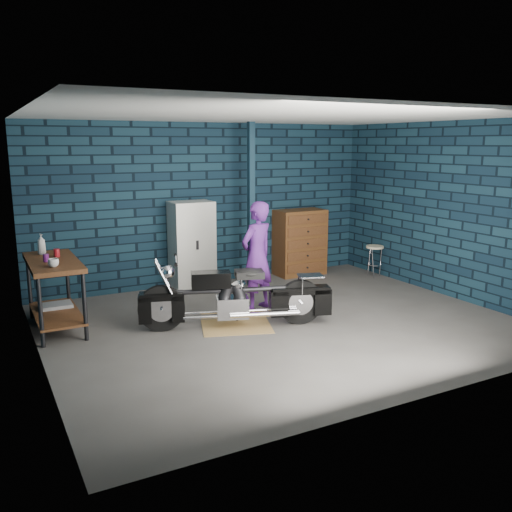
{
  "coord_description": "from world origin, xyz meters",
  "views": [
    {
      "loc": [
        -3.52,
        -5.95,
        2.36
      ],
      "look_at": [
        -0.23,
        0.3,
        0.89
      ],
      "focal_mm": 38.0,
      "sensor_mm": 36.0,
      "label": 1
    }
  ],
  "objects_px": {
    "locker": "(192,246)",
    "tool_chest": "(300,242)",
    "workbench": "(55,295)",
    "person": "(257,256)",
    "motorcycle": "(236,292)",
    "storage_bin": "(56,313)",
    "shop_stool": "(374,261)"
  },
  "relations": [
    {
      "from": "motorcycle",
      "to": "tool_chest",
      "type": "bearing_deg",
      "value": 60.9
    },
    {
      "from": "tool_chest",
      "to": "shop_stool",
      "type": "relative_size",
      "value": 2.1
    },
    {
      "from": "workbench",
      "to": "locker",
      "type": "xyz_separation_m",
      "value": [
        2.29,
        1.05,
        0.27
      ]
    },
    {
      "from": "motorcycle",
      "to": "tool_chest",
      "type": "relative_size",
      "value": 1.8
    },
    {
      "from": "person",
      "to": "locker",
      "type": "xyz_separation_m",
      "value": [
        -0.41,
        1.5,
        -0.06
      ]
    },
    {
      "from": "tool_chest",
      "to": "shop_stool",
      "type": "xyz_separation_m",
      "value": [
        1.08,
        -0.78,
        -0.31
      ]
    },
    {
      "from": "tool_chest",
      "to": "shop_stool",
      "type": "height_order",
      "value": "tool_chest"
    },
    {
      "from": "motorcycle",
      "to": "person",
      "type": "distance_m",
      "value": 0.89
    },
    {
      "from": "shop_stool",
      "to": "person",
      "type": "bearing_deg",
      "value": -165.41
    },
    {
      "from": "workbench",
      "to": "tool_chest",
      "type": "height_order",
      "value": "tool_chest"
    },
    {
      "from": "person",
      "to": "shop_stool",
      "type": "relative_size",
      "value": 2.76
    },
    {
      "from": "shop_stool",
      "to": "locker",
      "type": "bearing_deg",
      "value": 166.2
    },
    {
      "from": "locker",
      "to": "workbench",
      "type": "bearing_deg",
      "value": -155.34
    },
    {
      "from": "tool_chest",
      "to": "person",
      "type": "bearing_deg",
      "value": -138.34
    },
    {
      "from": "motorcycle",
      "to": "person",
      "type": "bearing_deg",
      "value": 62.31
    },
    {
      "from": "person",
      "to": "storage_bin",
      "type": "xyz_separation_m",
      "value": [
        -2.67,
        0.7,
        -0.65
      ]
    },
    {
      "from": "workbench",
      "to": "person",
      "type": "relative_size",
      "value": 0.89
    },
    {
      "from": "workbench",
      "to": "tool_chest",
      "type": "relative_size",
      "value": 1.18
    },
    {
      "from": "locker",
      "to": "tool_chest",
      "type": "distance_m",
      "value": 2.1
    },
    {
      "from": "workbench",
      "to": "tool_chest",
      "type": "distance_m",
      "value": 4.51
    },
    {
      "from": "locker",
      "to": "shop_stool",
      "type": "xyz_separation_m",
      "value": [
        3.17,
        -0.78,
        -0.44
      ]
    },
    {
      "from": "person",
      "to": "storage_bin",
      "type": "height_order",
      "value": "person"
    },
    {
      "from": "workbench",
      "to": "shop_stool",
      "type": "xyz_separation_m",
      "value": [
        5.46,
        0.27,
        -0.17
      ]
    },
    {
      "from": "workbench",
      "to": "locker",
      "type": "distance_m",
      "value": 2.53
    },
    {
      "from": "workbench",
      "to": "person",
      "type": "bearing_deg",
      "value": -9.49
    },
    {
      "from": "motorcycle",
      "to": "workbench",
      "type": "bearing_deg",
      "value": 172.48
    },
    {
      "from": "workbench",
      "to": "person",
      "type": "xyz_separation_m",
      "value": [
        2.69,
        -0.45,
        0.33
      ]
    },
    {
      "from": "locker",
      "to": "tool_chest",
      "type": "height_order",
      "value": "locker"
    },
    {
      "from": "motorcycle",
      "to": "storage_bin",
      "type": "height_order",
      "value": "motorcycle"
    },
    {
      "from": "storage_bin",
      "to": "workbench",
      "type": "bearing_deg",
      "value": -94.52
    },
    {
      "from": "locker",
      "to": "shop_stool",
      "type": "relative_size",
      "value": 2.55
    },
    {
      "from": "storage_bin",
      "to": "tool_chest",
      "type": "xyz_separation_m",
      "value": [
        4.36,
        0.8,
        0.46
      ]
    }
  ]
}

